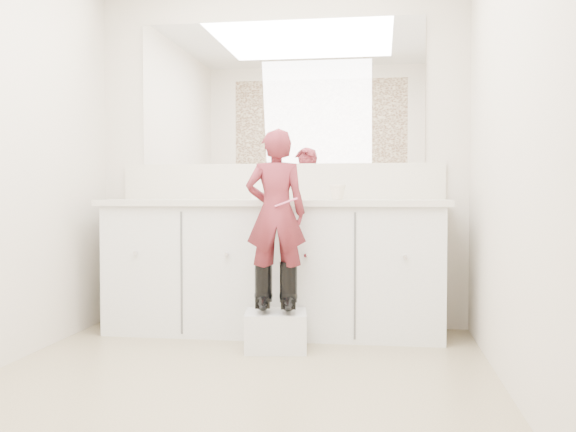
# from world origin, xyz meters

# --- Properties ---
(floor) EXTENTS (3.00, 3.00, 0.00)m
(floor) POSITION_xyz_m (0.00, 0.00, 0.00)
(floor) COLOR #7E6C53
(floor) RESTS_ON ground
(wall_back) EXTENTS (2.60, 0.00, 2.60)m
(wall_back) POSITION_xyz_m (0.00, 1.50, 1.20)
(wall_back) COLOR beige
(wall_back) RESTS_ON floor
(wall_front) EXTENTS (2.60, 0.00, 2.60)m
(wall_front) POSITION_xyz_m (0.00, -1.50, 1.20)
(wall_front) COLOR beige
(wall_front) RESTS_ON floor
(wall_right) EXTENTS (0.00, 3.00, 3.00)m
(wall_right) POSITION_xyz_m (1.30, 0.00, 1.20)
(wall_right) COLOR beige
(wall_right) RESTS_ON floor
(vanity_cabinet) EXTENTS (2.20, 0.55, 0.85)m
(vanity_cabinet) POSITION_xyz_m (0.00, 1.23, 0.42)
(vanity_cabinet) COLOR silver
(vanity_cabinet) RESTS_ON floor
(countertop) EXTENTS (2.28, 0.58, 0.04)m
(countertop) POSITION_xyz_m (0.00, 1.21, 0.87)
(countertop) COLOR beige
(countertop) RESTS_ON vanity_cabinet
(backsplash) EXTENTS (2.28, 0.03, 0.25)m
(backsplash) POSITION_xyz_m (0.00, 1.49, 1.02)
(backsplash) COLOR beige
(backsplash) RESTS_ON countertop
(mirror) EXTENTS (2.00, 0.02, 1.00)m
(mirror) POSITION_xyz_m (0.00, 1.49, 1.64)
(mirror) COLOR white
(mirror) RESTS_ON wall_back
(faucet) EXTENTS (0.08, 0.08, 0.10)m
(faucet) POSITION_xyz_m (0.00, 1.38, 0.94)
(faucet) COLOR silver
(faucet) RESTS_ON countertop
(cup) EXTENTS (0.14, 0.14, 0.10)m
(cup) POSITION_xyz_m (0.42, 1.21, 0.94)
(cup) COLOR beige
(cup) RESTS_ON countertop
(soap_bottle) EXTENTS (0.09, 0.10, 0.18)m
(soap_bottle) POSITION_xyz_m (-0.11, 1.28, 0.98)
(soap_bottle) COLOR white
(soap_bottle) RESTS_ON countertop
(step_stool) EXTENTS (0.40, 0.35, 0.23)m
(step_stool) POSITION_xyz_m (0.09, 0.75, 0.11)
(step_stool) COLOR silver
(step_stool) RESTS_ON floor
(boot_left) EXTENTS (0.14, 0.21, 0.30)m
(boot_left) POSITION_xyz_m (0.02, 0.75, 0.38)
(boot_left) COLOR black
(boot_left) RESTS_ON step_stool
(boot_right) EXTENTS (0.14, 0.21, 0.30)m
(boot_right) POSITION_xyz_m (0.17, 0.75, 0.38)
(boot_right) COLOR black
(boot_right) RESTS_ON step_stool
(toddler) EXTENTS (0.38, 0.28, 0.98)m
(toddler) POSITION_xyz_m (0.09, 0.75, 0.82)
(toddler) COLOR #A5333A
(toddler) RESTS_ON step_stool
(toothbrush) EXTENTS (0.14, 0.03, 0.06)m
(toothbrush) POSITION_xyz_m (0.16, 0.69, 0.88)
(toothbrush) COLOR #E75983
(toothbrush) RESTS_ON toddler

